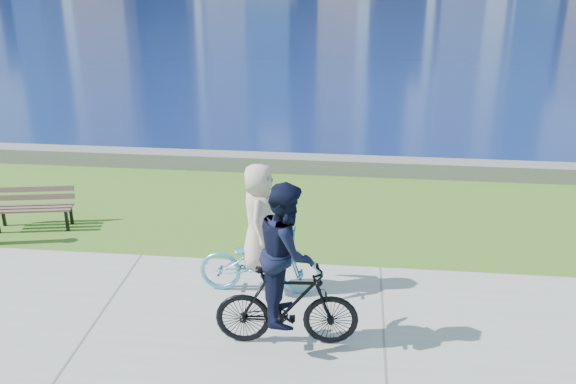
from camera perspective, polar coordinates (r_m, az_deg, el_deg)
name	(u,v)px	position (r m, az deg, el deg)	size (l,w,h in m)	color
ground	(102,313)	(9.73, -16.18, -10.27)	(320.00, 320.00, 0.00)	#3B671B
concrete_path	(102,312)	(9.73, -16.19, -10.22)	(80.00, 3.50, 0.02)	#9C9C97
seawall	(202,160)	(15.00, -7.68, 2.82)	(90.00, 0.50, 0.35)	slate
park_bench	(34,204)	(12.63, -21.63, -1.03)	(1.47, 0.73, 0.73)	black
cyclist_woman	(260,246)	(9.49, -2.52, -4.82)	(0.66, 1.85, 2.04)	#55AED0
cyclist_man	(287,280)	(8.22, -0.11, -7.79)	(0.74, 1.89, 2.26)	black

